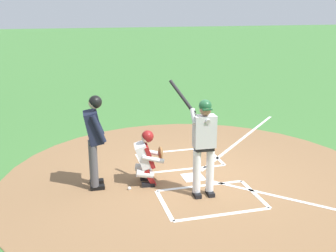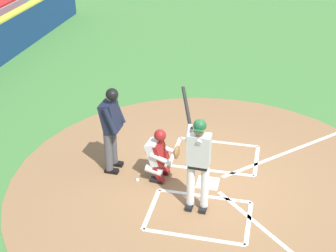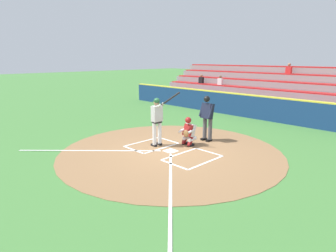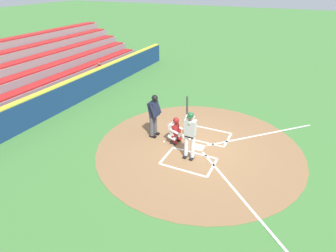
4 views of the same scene
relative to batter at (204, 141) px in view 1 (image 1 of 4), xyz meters
name	(u,v)px [view 1 (image 1 of 4)]	position (x,y,z in m)	size (l,w,h in m)	color
ground_plane	(193,178)	(-0.82, 0.09, -1.10)	(120.00, 120.00, 0.00)	#427A38
dirt_circle	(193,177)	(-0.82, 0.09, -1.09)	(8.00, 8.00, 0.01)	olive
home_plate_and_chalk	(232,173)	(-0.82, 0.97, -1.08)	(7.93, 4.91, 0.01)	white
batter	(204,141)	(0.00, 0.00, 0.00)	(0.95, 0.68, 2.13)	white
catcher	(147,156)	(-0.80, -0.90, -0.51)	(0.59, 0.66, 1.13)	black
plate_umpire	(94,136)	(-0.89, -1.91, -0.02)	(0.59, 0.42, 1.86)	#4C4C51
baseball	(129,188)	(-0.57, -1.31, -1.06)	(0.07, 0.07, 0.07)	white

